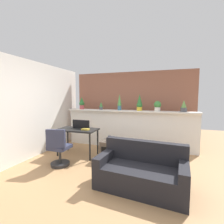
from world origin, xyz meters
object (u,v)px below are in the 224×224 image
object	(u,v)px
couch	(141,172)
vase_on_shelf	(109,138)
potted_plant_2	(119,103)
potted_plant_3	(139,103)
potted_plant_0	(82,103)
tv_monitor	(81,124)
desk	(78,132)
book_on_desk	(85,129)
potted_plant_1	(101,106)
potted_plant_4	(157,106)
office_chair	(59,150)
side_cube_shelf	(109,150)
potted_plant_5	(184,107)

from	to	relation	value
couch	vase_on_shelf	bearing A→B (deg)	132.75
potted_plant_2	potted_plant_3	world-z (taller)	potted_plant_2
potted_plant_0	tv_monitor	size ratio (longest dim) A/B	0.81
desk	potted_plant_2	bearing A→B (deg)	48.44
potted_plant_0	book_on_desk	world-z (taller)	potted_plant_0
potted_plant_1	potted_plant_4	world-z (taller)	potted_plant_4
potted_plant_3	vase_on_shelf	bearing A→B (deg)	-120.05
vase_on_shelf	office_chair	bearing A→B (deg)	-140.60
potted_plant_4	book_on_desk	world-z (taller)	potted_plant_4
tv_monitor	vase_on_shelf	xyz separation A→B (m)	(0.88, -0.08, -0.31)
potted_plant_4	book_on_desk	xyz separation A→B (m)	(-1.80, -1.09, -0.61)
potted_plant_2	side_cube_shelf	bearing A→B (deg)	-88.41
tv_monitor	couch	bearing A→B (deg)	-31.52
vase_on_shelf	book_on_desk	xyz separation A→B (m)	(-0.66, -0.07, 0.20)
desk	potted_plant_5	bearing A→B (deg)	20.84
couch	tv_monitor	bearing A→B (deg)	148.48
potted_plant_4	potted_plant_2	bearing A→B (deg)	179.10
potted_plant_5	desk	world-z (taller)	potted_plant_5
tv_monitor	book_on_desk	world-z (taller)	tv_monitor
potted_plant_0	potted_plant_5	bearing A→B (deg)	0.87
potted_plant_2	office_chair	size ratio (longest dim) A/B	0.57
potted_plant_1	couch	world-z (taller)	potted_plant_1
potted_plant_4	desk	world-z (taller)	potted_plant_4
potted_plant_4	desk	bearing A→B (deg)	-154.00
potted_plant_2	couch	bearing A→B (deg)	-64.27
potted_plant_1	tv_monitor	distance (m)	1.10
potted_plant_0	book_on_desk	xyz separation A→B (m)	(0.71, -1.09, -0.65)
vase_on_shelf	couch	xyz separation A→B (m)	(0.99, -1.07, -0.28)
desk	side_cube_shelf	size ratio (longest dim) A/B	2.20
potted_plant_1	office_chair	bearing A→B (deg)	-99.60
potted_plant_0	couch	size ratio (longest dim) A/B	0.26
potted_plant_4	tv_monitor	world-z (taller)	potted_plant_4
potted_plant_1	potted_plant_5	world-z (taller)	potted_plant_5
potted_plant_4	potted_plant_5	bearing A→B (deg)	3.93
potted_plant_0	desk	size ratio (longest dim) A/B	0.38
potted_plant_5	tv_monitor	distance (m)	2.95
vase_on_shelf	desk	bearing A→B (deg)	-179.79
potted_plant_3	book_on_desk	xyz separation A→B (m)	(-1.27, -1.12, -0.68)
potted_plant_4	desk	distance (m)	2.43
vase_on_shelf	couch	size ratio (longest dim) A/B	0.08
potted_plant_3	potted_plant_2	bearing A→B (deg)	-178.46
potted_plant_3	vase_on_shelf	xyz separation A→B (m)	(-0.61, -1.05, -0.88)
potted_plant_0	side_cube_shelf	world-z (taller)	potted_plant_0
office_chair	book_on_desk	distance (m)	0.88
potted_plant_1	potted_plant_3	size ratio (longest dim) A/B	0.50
office_chair	book_on_desk	world-z (taller)	office_chair
vase_on_shelf	potted_plant_1	bearing A→B (deg)	122.40
potted_plant_4	vase_on_shelf	xyz separation A→B (m)	(-1.14, -1.01, -0.81)
potted_plant_3	desk	xyz separation A→B (m)	(-1.55, -1.05, -0.78)
tv_monitor	potted_plant_1	bearing A→B (deg)	77.64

